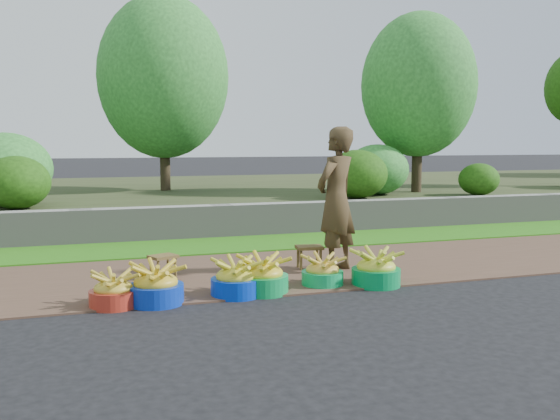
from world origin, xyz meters
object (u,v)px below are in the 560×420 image
object	(u,v)px
basin_b	(156,286)
basin_a	(113,291)
basin_d	(263,276)
stool_right	(309,250)
basin_e	(322,272)
basin_f	(376,270)
stool_left	(163,260)
basin_c	(236,279)
vendor_woman	(336,199)

from	to	relation	value
basin_b	basin_a	bearing A→B (deg)	178.49
basin_d	stool_right	xyz separation A→B (m)	(0.90, 0.95, 0.07)
basin_d	stool_right	distance (m)	1.31
basin_a	basin_e	world-z (taller)	basin_a
basin_f	stool_left	world-z (taller)	basin_f
basin_a	basin_e	xyz separation A→B (m)	(2.24, 0.17, -0.00)
basin_c	stool_left	xyz separation A→B (m)	(-0.60, 1.03, 0.06)
basin_a	stool_left	bearing A→B (deg)	59.67
basin_b	basin_c	bearing A→B (deg)	3.77
stool_left	vendor_woman	world-z (taller)	vendor_woman
basin_b	basin_e	size ratio (longest dim) A/B	1.18
basin_f	stool_right	xyz separation A→B (m)	(-0.39, 1.03, 0.07)
basin_e	stool_right	size ratio (longest dim) A/B	1.30
stool_left	stool_right	xyz separation A→B (m)	(1.79, -0.05, 0.02)
stool_left	basin_c	bearing A→B (deg)	-60.02
basin_f	vendor_woman	bearing A→B (deg)	99.15
basin_b	basin_c	distance (m)	0.83
basin_a	vendor_woman	size ratio (longest dim) A/B	0.26
basin_d	stool_left	distance (m)	1.35
basin_d	basin_e	bearing A→B (deg)	7.78
basin_f	stool_right	bearing A→B (deg)	110.70
stool_right	vendor_woman	distance (m)	0.73
basin_f	vendor_woman	xyz separation A→B (m)	(-0.13, 0.81, 0.71)
basin_f	stool_left	distance (m)	2.43
basin_b	basin_d	xyz separation A→B (m)	(1.12, 0.08, -0.00)
basin_a	vendor_woman	distance (m)	2.89
basin_c	basin_f	size ratio (longest dim) A/B	0.96
basin_a	basin_b	xyz separation A→B (m)	(0.40, -0.01, 0.03)
basin_d	stool_left	bearing A→B (deg)	131.54
basin_a	stool_left	size ratio (longest dim) A/B	1.26
basin_a	stool_right	xyz separation A→B (m)	(2.42, 1.03, 0.09)
basin_b	stool_right	distance (m)	2.27
basin_c	basin_d	xyz separation A→B (m)	(0.30, 0.03, 0.01)
basin_b	basin_f	bearing A→B (deg)	0.18
basin_c	vendor_woman	distance (m)	1.79
basin_a	basin_b	size ratio (longest dim) A/B	0.85
basin_a	basin_d	bearing A→B (deg)	2.65
basin_d	vendor_woman	bearing A→B (deg)	32.42
stool_left	basin_a	bearing A→B (deg)	-120.33
basin_b	vendor_woman	size ratio (longest dim) A/B	0.31
basin_a	basin_c	size ratio (longest dim) A/B	0.89
basin_c	basin_f	world-z (taller)	basin_f
basin_e	vendor_woman	bearing A→B (deg)	55.51
basin_e	stool_right	xyz separation A→B (m)	(0.18, 0.86, 0.09)
basin_c	basin_e	bearing A→B (deg)	7.02
basin_b	basin_f	distance (m)	2.41
basin_d	vendor_woman	world-z (taller)	vendor_woman
basin_a	basin_d	xyz separation A→B (m)	(1.52, 0.07, 0.03)
basin_a	basin_d	distance (m)	1.52
vendor_woman	basin_b	bearing A→B (deg)	-14.30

